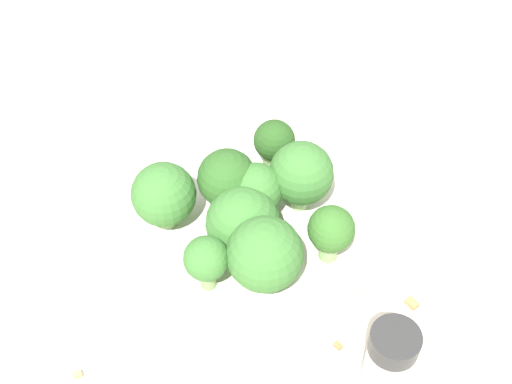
# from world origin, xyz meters

# --- Properties ---
(ground_plane) EXTENTS (3.00, 3.00, 0.00)m
(ground_plane) POSITION_xyz_m (0.00, 0.00, 0.00)
(ground_plane) COLOR beige
(bowl) EXTENTS (0.21, 0.21, 0.03)m
(bowl) POSITION_xyz_m (0.00, 0.00, 0.02)
(bowl) COLOR silver
(bowl) RESTS_ON ground_plane
(broccoli_floret_0) EXTENTS (0.04, 0.04, 0.06)m
(broccoli_floret_0) POSITION_xyz_m (-0.00, 0.00, 0.07)
(broccoli_floret_0) COLOR #7A9E5B
(broccoli_floret_0) RESTS_ON bowl
(broccoli_floret_1) EXTENTS (0.05, 0.05, 0.06)m
(broccoli_floret_1) POSITION_xyz_m (-0.04, 0.00, 0.07)
(broccoli_floret_1) COLOR #8EB770
(broccoli_floret_1) RESTS_ON bowl
(broccoli_floret_2) EXTENTS (0.06, 0.06, 0.06)m
(broccoli_floret_2) POSITION_xyz_m (0.02, 0.06, 0.07)
(broccoli_floret_2) COLOR #8EB770
(broccoli_floret_2) RESTS_ON bowl
(broccoli_floret_3) EXTENTS (0.06, 0.06, 0.06)m
(broccoli_floret_3) POSITION_xyz_m (0.02, 0.02, 0.06)
(broccoli_floret_3) COLOR #7A9E5B
(broccoli_floret_3) RESTS_ON bowl
(broccoli_floret_4) EXTENTS (0.05, 0.05, 0.06)m
(broccoli_floret_4) POSITION_xyz_m (0.02, -0.02, 0.07)
(broccoli_floret_4) COLOR #84AD66
(broccoli_floret_4) RESTS_ON bowl
(broccoli_floret_5) EXTENTS (0.05, 0.05, 0.06)m
(broccoli_floret_5) POSITION_xyz_m (0.07, -0.02, 0.06)
(broccoli_floret_5) COLOR #7A9E5B
(broccoli_floret_5) RESTS_ON bowl
(broccoli_floret_6) EXTENTS (0.03, 0.03, 0.05)m
(broccoli_floret_6) POSITION_xyz_m (-0.03, -0.04, 0.06)
(broccoli_floret_6) COLOR #84AD66
(broccoli_floret_6) RESTS_ON bowl
(broccoli_floret_7) EXTENTS (0.03, 0.03, 0.05)m
(broccoli_floret_7) POSITION_xyz_m (0.06, 0.05, 0.06)
(broccoli_floret_7) COLOR #7A9E5B
(broccoli_floret_7) RESTS_ON bowl
(broccoli_floret_8) EXTENTS (0.04, 0.04, 0.05)m
(broccoli_floret_8) POSITION_xyz_m (-0.04, 0.05, 0.06)
(broccoli_floret_8) COLOR #84AD66
(broccoli_floret_8) RESTS_ON bowl
(pepper_shaker) EXTENTS (0.03, 0.03, 0.08)m
(pepper_shaker) POSITION_xyz_m (-0.04, 0.15, 0.04)
(pepper_shaker) COLOR #B2B7BC
(pepper_shaker) RESTS_ON ground_plane
(almond_crumb_0) EXTENTS (0.01, 0.01, 0.01)m
(almond_crumb_0) POSITION_xyz_m (-0.02, 0.11, 0.00)
(almond_crumb_0) COLOR olive
(almond_crumb_0) RESTS_ON ground_plane
(almond_crumb_1) EXTENTS (0.01, 0.01, 0.01)m
(almond_crumb_1) POSITION_xyz_m (-0.09, 0.10, 0.00)
(almond_crumb_1) COLOR #AD7F4C
(almond_crumb_1) RESTS_ON ground_plane
(almond_crumb_2) EXTENTS (0.01, 0.01, 0.01)m
(almond_crumb_2) POSITION_xyz_m (0.16, 0.07, 0.00)
(almond_crumb_2) COLOR tan
(almond_crumb_2) RESTS_ON ground_plane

